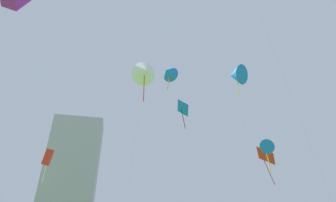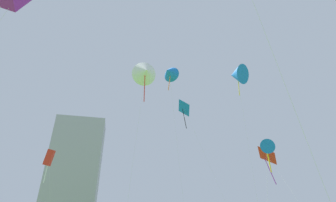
# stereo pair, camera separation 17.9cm
# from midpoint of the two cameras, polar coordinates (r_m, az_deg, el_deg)

# --- Properties ---
(kite_flying_1) EXTENTS (5.84, 8.95, 28.95)m
(kite_flying_1) POSITION_cam_midpoint_polar(r_m,az_deg,el_deg) (44.82, 14.10, 5.26)
(kite_flying_1) COLOR silver
(kite_flying_1) RESTS_ON ground
(kite_flying_2) EXTENTS (3.02, 10.82, 16.10)m
(kite_flying_2) POSITION_cam_midpoint_polar(r_m,az_deg,el_deg) (43.69, 19.93, -10.73)
(kite_flying_2) COLOR silver
(kite_flying_2) RESTS_ON ground
(kite_flying_3) EXTENTS (4.45, 3.28, 29.59)m
(kite_flying_3) POSITION_cam_midpoint_polar(r_m,az_deg,el_deg) (44.83, 0.38, 5.89)
(kite_flying_3) COLOR silver
(kite_flying_3) RESTS_ON ground
(kite_flying_4) EXTENTS (2.93, 5.03, 15.01)m
(kite_flying_4) POSITION_cam_midpoint_polar(r_m,az_deg,el_deg) (40.92, -23.12, -10.70)
(kite_flying_4) COLOR silver
(kite_flying_4) RESTS_ON ground
(kite_flying_6) EXTENTS (3.12, 1.61, 11.47)m
(kite_flying_6) POSITION_cam_midpoint_polar(r_m,az_deg,el_deg) (26.96, 19.75, -8.92)
(kite_flying_6) COLOR silver
(kite_flying_6) RESTS_ON ground
(kite_flying_7) EXTENTS (3.40, 8.72, 24.16)m
(kite_flying_7) POSITION_cam_midpoint_polar(r_m,az_deg,el_deg) (35.01, -4.54, 5.93)
(kite_flying_7) COLOR silver
(kite_flying_7) RESTS_ON ground
(kite_flying_8) EXTENTS (8.30, 7.49, 26.93)m
(kite_flying_8) POSITION_cam_midpoint_polar(r_m,az_deg,el_deg) (50.05, 3.50, -1.70)
(kite_flying_8) COLOR silver
(kite_flying_8) RESTS_ON ground
(distant_highrise_0) EXTENTS (25.40, 15.61, 69.79)m
(distant_highrise_0) POSITION_cam_midpoint_polar(r_m,az_deg,el_deg) (151.37, -19.21, -16.13)
(distant_highrise_0) COLOR #A8A8AD
(distant_highrise_0) RESTS_ON ground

